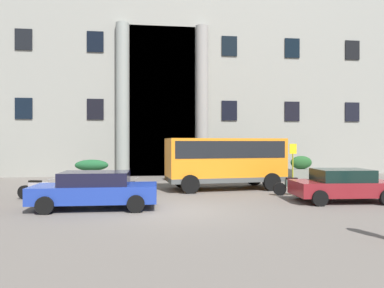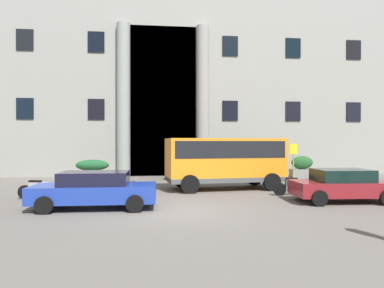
% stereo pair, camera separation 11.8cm
% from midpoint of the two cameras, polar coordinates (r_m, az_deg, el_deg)
% --- Properties ---
extents(ground_plane, '(80.00, 64.00, 0.12)m').
position_cam_midpoint_polar(ground_plane, '(12.41, -2.71, -11.43)').
color(ground_plane, '#605953').
extents(office_building_facade, '(36.74, 9.72, 21.98)m').
position_cam_midpoint_polar(office_building_facade, '(30.82, -4.72, 16.33)').
color(office_building_facade, gray).
rests_on(office_building_facade, ground_plane).
extents(orange_minibus, '(6.28, 3.08, 2.66)m').
position_cam_midpoint_polar(orange_minibus, '(18.04, 5.73, -2.47)').
color(orange_minibus, orange).
rests_on(orange_minibus, ground_plane).
extents(bus_stop_sign, '(0.44, 0.08, 2.38)m').
position_cam_midpoint_polar(bus_stop_sign, '(21.19, 16.73, -2.38)').
color(bus_stop_sign, '#989E20').
rests_on(bus_stop_sign, ground_plane).
extents(hedge_planter_east, '(2.17, 0.90, 1.36)m').
position_cam_midpoint_polar(hedge_planter_east, '(22.68, -16.16, -4.29)').
color(hedge_planter_east, '#6D6457').
rests_on(hedge_planter_east, ground_plane).
extents(hedge_planter_far_east, '(1.61, 0.78, 1.50)m').
position_cam_midpoint_polar(hedge_planter_far_east, '(25.19, 18.03, -3.68)').
color(hedge_planter_far_east, slate).
rests_on(hedge_planter_far_east, ground_plane).
extents(hedge_planter_entrance_right, '(1.82, 0.87, 1.66)m').
position_cam_midpoint_polar(hedge_planter_entrance_right, '(23.82, 8.14, -3.71)').
color(hedge_planter_entrance_right, gray).
rests_on(hedge_planter_entrance_right, ground_plane).
extents(hedge_planter_entrance_left, '(1.51, 0.72, 1.37)m').
position_cam_midpoint_polar(hedge_planter_entrance_left, '(22.43, -2.25, -4.31)').
color(hedge_planter_entrance_left, gray).
rests_on(hedge_planter_entrance_left, ground_plane).
extents(white_taxi_kerbside, '(4.53, 2.00, 1.37)m').
position_cam_midpoint_polar(white_taxi_kerbside, '(13.25, -15.67, -7.32)').
color(white_taxi_kerbside, '#1F399C').
rests_on(white_taxi_kerbside, ground_plane).
extents(parked_hatchback_near, '(4.06, 2.19, 1.35)m').
position_cam_midpoint_polar(parked_hatchback_near, '(15.49, 23.95, -6.28)').
color(parked_hatchback_near, maroon).
rests_on(parked_hatchback_near, ground_plane).
extents(scooter_by_planter, '(1.90, 0.68, 0.89)m').
position_cam_midpoint_polar(scooter_by_planter, '(16.21, -24.11, -6.85)').
color(scooter_by_planter, black).
rests_on(scooter_by_planter, ground_plane).
extents(motorcycle_near_kerb, '(2.08, 0.55, 0.89)m').
position_cam_midpoint_polar(motorcycle_near_kerb, '(16.58, 16.96, -6.66)').
color(motorcycle_near_kerb, black).
rests_on(motorcycle_near_kerb, ground_plane).
extents(motorcycle_far_end, '(2.02, 0.74, 0.89)m').
position_cam_midpoint_polar(motorcycle_far_end, '(15.60, -11.30, -7.09)').
color(motorcycle_far_end, black).
rests_on(motorcycle_far_end, ground_plane).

